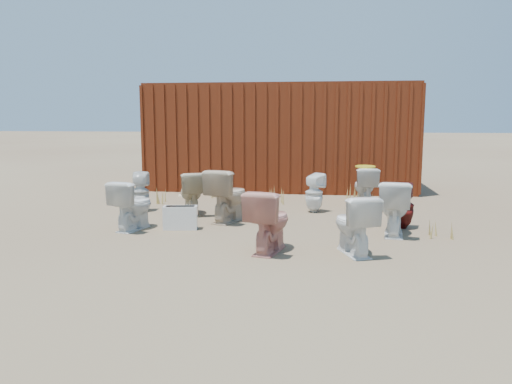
# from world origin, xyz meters

# --- Properties ---
(ground) EXTENTS (100.00, 100.00, 0.00)m
(ground) POSITION_xyz_m (0.00, 0.00, 0.00)
(ground) COLOR brown
(ground) RESTS_ON ground
(shipping_container) EXTENTS (6.00, 2.40, 2.40)m
(shipping_container) POSITION_xyz_m (0.00, 5.20, 1.20)
(shipping_container) COLOR #4D1A0C
(shipping_container) RESTS_ON ground
(toilet_front_a) EXTENTS (0.58, 0.80, 0.74)m
(toilet_front_a) POSITION_xyz_m (-1.80, 0.26, 0.37)
(toilet_front_a) COLOR white
(toilet_front_a) RESTS_ON ground
(toilet_front_pink) EXTENTS (0.61, 0.85, 0.78)m
(toilet_front_pink) POSITION_xyz_m (0.34, -0.70, 0.39)
(toilet_front_pink) COLOR tan
(toilet_front_pink) RESTS_ON ground
(toilet_front_c) EXTENTS (0.63, 0.82, 0.74)m
(toilet_front_c) POSITION_xyz_m (1.37, -0.67, 0.37)
(toilet_front_c) COLOR white
(toilet_front_c) RESTS_ON ground
(toilet_front_maroon) EXTENTS (0.33, 0.34, 0.69)m
(toilet_front_maroon) POSITION_xyz_m (2.19, 0.87, 0.34)
(toilet_front_maroon) COLOR #59120F
(toilet_front_maroon) RESTS_ON ground
(toilet_front_e) EXTENTS (0.53, 0.82, 0.78)m
(toilet_front_e) POSITION_xyz_m (1.99, 0.43, 0.39)
(toilet_front_e) COLOR white
(toilet_front_e) RESTS_ON ground
(toilet_back_a) EXTENTS (0.37, 0.38, 0.70)m
(toilet_back_a) POSITION_xyz_m (-2.21, 1.68, 0.35)
(toilet_back_a) COLOR silver
(toilet_back_a) RESTS_ON ground
(toilet_back_beige_left) EXTENTS (0.67, 0.83, 0.74)m
(toilet_back_beige_left) POSITION_xyz_m (-1.24, 1.53, 0.37)
(toilet_back_beige_left) COLOR #C6B691
(toilet_back_beige_left) RESTS_ON ground
(toilet_back_beige_right) EXTENTS (0.70, 0.94, 0.85)m
(toilet_back_beige_right) POSITION_xyz_m (-0.51, 1.03, 0.42)
(toilet_back_beige_right) COLOR #CBB294
(toilet_back_beige_right) RESTS_ON ground
(toilet_back_yellowlid) EXTENTS (0.49, 0.76, 0.74)m
(toilet_back_yellowlid) POSITION_xyz_m (1.77, 2.73, 0.37)
(toilet_back_yellowlid) COLOR silver
(toilet_back_yellowlid) RESTS_ON ground
(toilet_back_e) EXTENTS (0.44, 0.44, 0.69)m
(toilet_back_e) POSITION_xyz_m (0.84, 2.00, 0.34)
(toilet_back_e) COLOR white
(toilet_back_e) RESTS_ON ground
(yellow_lid) EXTENTS (0.37, 0.47, 0.02)m
(yellow_lid) POSITION_xyz_m (1.77, 2.73, 0.75)
(yellow_lid) COLOR gold
(yellow_lid) RESTS_ON toilet_back_yellowlid
(loose_tank) EXTENTS (0.52, 0.27, 0.35)m
(loose_tank) POSITION_xyz_m (-1.11, 0.37, 0.17)
(loose_tank) COLOR silver
(loose_tank) RESTS_ON ground
(loose_lid_near) EXTENTS (0.51, 0.59, 0.02)m
(loose_lid_near) POSITION_xyz_m (-0.04, 2.48, 0.01)
(loose_lid_near) COLOR #C8B791
(loose_lid_near) RESTS_ON ground
(loose_lid_far) EXTENTS (0.39, 0.49, 0.02)m
(loose_lid_far) POSITION_xyz_m (-1.88, 3.50, 0.01)
(loose_lid_far) COLOR beige
(loose_lid_far) RESTS_ON ground
(weed_clump_a) EXTENTS (0.36, 0.36, 0.30)m
(weed_clump_a) POSITION_xyz_m (-2.07, 2.54, 0.15)
(weed_clump_a) COLOR #A88E43
(weed_clump_a) RESTS_ON ground
(weed_clump_b) EXTENTS (0.32, 0.32, 0.30)m
(weed_clump_b) POSITION_xyz_m (0.09, 2.85, 0.15)
(weed_clump_b) COLOR #A88E43
(weed_clump_b) RESTS_ON ground
(weed_clump_c) EXTENTS (0.36, 0.36, 0.36)m
(weed_clump_c) POSITION_xyz_m (1.74, 2.67, 0.18)
(weed_clump_c) COLOR #A88E43
(weed_clump_c) RESTS_ON ground
(weed_clump_d) EXTENTS (0.30, 0.30, 0.25)m
(weed_clump_d) POSITION_xyz_m (-1.19, 3.34, 0.13)
(weed_clump_d) COLOR #A88E43
(weed_clump_d) RESTS_ON ground
(weed_clump_e) EXTENTS (0.34, 0.34, 0.31)m
(weed_clump_e) POSITION_xyz_m (1.64, 3.35, 0.16)
(weed_clump_e) COLOR #A88E43
(weed_clump_e) RESTS_ON ground
(weed_clump_f) EXTENTS (0.28, 0.28, 0.26)m
(weed_clump_f) POSITION_xyz_m (2.61, 0.32, 0.13)
(weed_clump_f) COLOR #A88E43
(weed_clump_f) RESTS_ON ground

